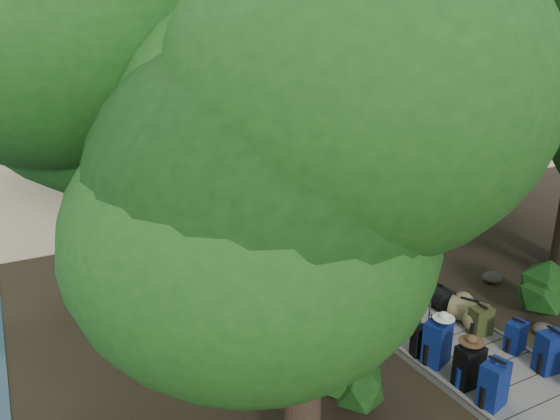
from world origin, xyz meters
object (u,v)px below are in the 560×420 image
backpack_left_d (389,318)px  backpack_right_d (481,320)px  backpack_left_a (494,382)px  kayak (97,191)px  duffel_right_black (436,294)px  backpack_right_c (516,335)px  suitcase_on_boardwalk (422,341)px  backpack_left_c (437,340)px  sun_lounger (293,159)px  backpack_left_b (469,364)px  backpack_right_b (551,350)px  duffel_right_khaki (468,311)px  lone_suitcase_on_sand (231,183)px

backpack_left_d → backpack_right_d: bearing=-9.7°
backpack_left_a → kayak: size_ratio=0.22×
duffel_right_black → kayak: (-4.56, 10.91, -0.15)m
backpack_right_c → suitcase_on_boardwalk: (-1.53, 0.61, -0.02)m
backpack_right_c → duffel_right_black: bearing=80.3°
backpack_left_d → backpack_left_c: bearing=-65.0°
backpack_right_d → suitcase_on_boardwalk: size_ratio=1.03×
backpack_left_c → duffel_right_black: (1.37, 1.49, -0.20)m
sun_lounger → backpack_left_c: bearing=-120.6°
backpack_right_c → sun_lounger: backpack_right_c is taller
backpack_left_b → duffel_right_black: bearing=58.7°
backpack_right_b → backpack_right_c: 0.66m
backpack_left_d → backpack_right_d: backpack_right_d is taller
duffel_right_khaki → backpack_right_d: bearing=-135.4°
suitcase_on_boardwalk → sun_lounger: suitcase_on_boardwalk is taller
backpack_left_c → backpack_right_d: backpack_left_c is taller
backpack_left_d → backpack_right_b: size_ratio=0.71×
backpack_left_b → kayak: bearing=104.5°
duffel_right_khaki → suitcase_on_boardwalk: size_ratio=1.18×
backpack_right_d → backpack_left_a: bearing=-127.4°
backpack_right_b → duffel_right_khaki: size_ratio=1.14×
kayak → duffel_right_khaki: bearing=-50.9°
lone_suitcase_on_sand → sun_lounger: size_ratio=0.32×
backpack_left_b → lone_suitcase_on_sand: bearing=86.2°
backpack_left_c → backpack_left_d: size_ratio=1.56×
backpack_left_b → kayak: size_ratio=0.21×
backpack_left_c → lone_suitcase_on_sand: (0.93, 10.79, -0.21)m
duffel_right_black → kayak: duffel_right_black is taller
backpack_left_b → backpack_left_c: bearing=91.6°
backpack_left_d → duffel_right_black: size_ratio=0.75×
backpack_left_c → backpack_right_b: (1.44, -1.02, -0.04)m
backpack_right_b → backpack_right_c: bearing=97.3°
suitcase_on_boardwalk → sun_lounger: 13.29m
backpack_left_d → backpack_right_c: size_ratio=0.92×
backpack_right_d → duffel_right_black: bearing=92.0°
backpack_right_b → backpack_left_d: bearing=132.8°
duffel_right_khaki → sun_lounger: bearing=48.6°
backpack_left_b → backpack_right_c: 1.47m
backpack_left_a → backpack_left_c: size_ratio=0.93×
backpack_right_c → suitcase_on_boardwalk: backpack_right_c is taller
backpack_right_b → sun_lounger: backpack_right_b is taller
backpack_left_c → duffel_right_khaki: (1.45, 0.70, -0.20)m
backpack_left_b → duffel_right_khaki: bearing=44.7°
backpack_left_b → duffel_right_black: 2.57m
backpack_right_c → lone_suitcase_on_sand: (-0.52, 11.15, -0.08)m
backpack_left_a → duffel_right_khaki: (1.48, 1.90, -0.17)m
backpack_left_b → duffel_right_khaki: (1.44, 1.38, -0.15)m
suitcase_on_boardwalk → backpack_right_b: bearing=-29.0°
backpack_right_b → kayak: bearing=116.5°
backpack_left_a → lone_suitcase_on_sand: size_ratio=1.26×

